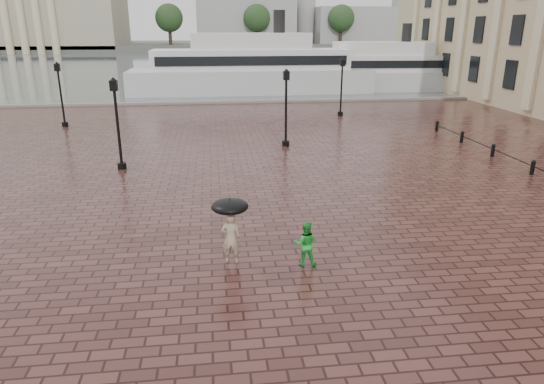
{
  "coord_description": "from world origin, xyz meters",
  "views": [
    {
      "loc": [
        -1.33,
        -14.42,
        6.78
      ],
      "look_at": [
        0.6,
        1.3,
        1.4
      ],
      "focal_mm": 32.0,
      "sensor_mm": 36.0,
      "label": 1
    }
  ],
  "objects_px": {
    "street_lamps": "(209,100)",
    "ferry_far": "(381,70)",
    "adult_pedestrian": "(231,238)",
    "child_pedestrian": "(305,244)",
    "ferry_near": "(251,69)"
  },
  "relations": [
    {
      "from": "street_lamps",
      "to": "ferry_far",
      "type": "relative_size",
      "value": 0.96
    },
    {
      "from": "adult_pedestrian",
      "to": "child_pedestrian",
      "type": "xyz_separation_m",
      "value": [
        2.19,
        -0.44,
        -0.11
      ]
    },
    {
      "from": "street_lamps",
      "to": "ferry_near",
      "type": "height_order",
      "value": "ferry_near"
    },
    {
      "from": "adult_pedestrian",
      "to": "ferry_near",
      "type": "bearing_deg",
      "value": -88.5
    },
    {
      "from": "street_lamps",
      "to": "adult_pedestrian",
      "type": "bearing_deg",
      "value": -88.25
    },
    {
      "from": "ferry_near",
      "to": "adult_pedestrian",
      "type": "bearing_deg",
      "value": -96.15
    },
    {
      "from": "child_pedestrian",
      "to": "ferry_far",
      "type": "relative_size",
      "value": 0.06
    },
    {
      "from": "child_pedestrian",
      "to": "ferry_near",
      "type": "height_order",
      "value": "ferry_near"
    },
    {
      "from": "street_lamps",
      "to": "ferry_far",
      "type": "xyz_separation_m",
      "value": [
        19.37,
        22.71,
        -0.15
      ]
    },
    {
      "from": "street_lamps",
      "to": "ferry_far",
      "type": "bearing_deg",
      "value": 49.54
    },
    {
      "from": "street_lamps",
      "to": "child_pedestrian",
      "type": "relative_size",
      "value": 15.44
    },
    {
      "from": "ferry_far",
      "to": "ferry_near",
      "type": "bearing_deg",
      "value": -174.18
    },
    {
      "from": "child_pedestrian",
      "to": "street_lamps",
      "type": "bearing_deg",
      "value": -71.48
    },
    {
      "from": "street_lamps",
      "to": "child_pedestrian",
      "type": "xyz_separation_m",
      "value": [
        2.76,
        -19.01,
        -1.63
      ]
    },
    {
      "from": "adult_pedestrian",
      "to": "ferry_near",
      "type": "relative_size",
      "value": 0.06
    }
  ]
}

